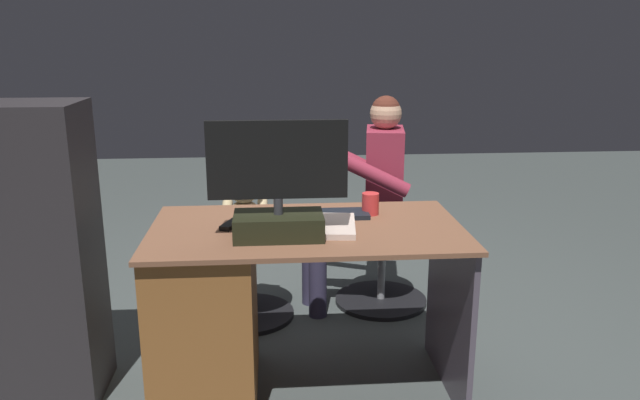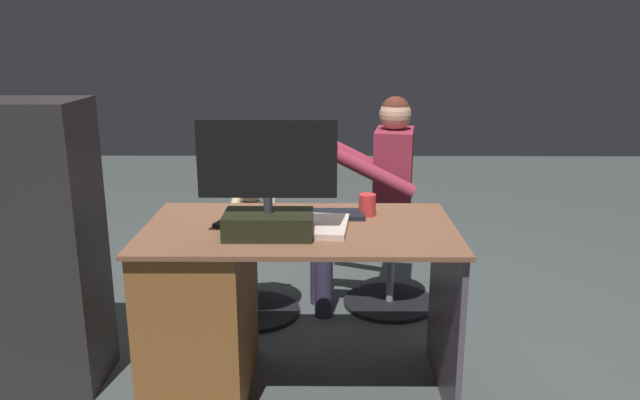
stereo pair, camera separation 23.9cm
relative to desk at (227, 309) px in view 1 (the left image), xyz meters
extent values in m
plane|color=#444B4A|center=(-0.34, -0.40, -0.40)|extent=(10.00, 10.00, 0.00)
cube|color=brown|center=(-0.34, 0.00, 0.35)|extent=(1.28, 0.73, 0.02)
cube|color=brown|center=(0.09, 0.00, -0.03)|extent=(0.41, 0.67, 0.73)
cube|color=#514855|center=(-0.96, 0.00, -0.03)|extent=(0.02, 0.65, 0.73)
cube|color=black|center=(-0.22, 0.12, 0.40)|extent=(0.35, 0.20, 0.09)
cylinder|color=#333338|center=(-0.22, 0.12, 0.48)|extent=(0.04, 0.04, 0.06)
cube|color=black|center=(-0.22, 0.12, 0.66)|extent=(0.53, 0.02, 0.30)
cube|color=#19598C|center=(-0.22, 0.11, 0.66)|extent=(0.49, 0.00, 0.27)
cube|color=black|center=(-0.41, -0.14, 0.37)|extent=(0.42, 0.14, 0.02)
ellipsoid|color=#1F2929|center=(-0.13, -0.16, 0.37)|extent=(0.06, 0.10, 0.04)
cylinder|color=red|center=(-0.63, -0.16, 0.40)|extent=(0.07, 0.07, 0.10)
cube|color=black|center=(-0.03, -0.04, 0.36)|extent=(0.10, 0.16, 0.02)
cube|color=beige|center=(-0.43, 0.03, 0.37)|extent=(0.25, 0.32, 0.02)
cylinder|color=black|center=(-0.05, -0.75, -0.38)|extent=(0.51, 0.51, 0.03)
cylinder|color=gray|center=(-0.05, -0.75, -0.18)|extent=(0.04, 0.04, 0.38)
cylinder|color=#393A49|center=(-0.05, -0.75, 0.04)|extent=(0.42, 0.42, 0.06)
ellipsoid|color=tan|center=(-0.05, -0.75, 0.17)|extent=(0.19, 0.16, 0.20)
sphere|color=tan|center=(-0.05, -0.75, 0.33)|extent=(0.15, 0.15, 0.15)
sphere|color=beige|center=(-0.05, -0.82, 0.32)|extent=(0.06, 0.06, 0.06)
sphere|color=tan|center=(-0.11, -0.75, 0.39)|extent=(0.06, 0.06, 0.06)
sphere|color=tan|center=(0.00, -0.75, 0.39)|extent=(0.06, 0.06, 0.06)
cylinder|color=tan|center=(-0.15, -0.79, 0.21)|extent=(0.06, 0.15, 0.10)
cylinder|color=tan|center=(0.04, -0.79, 0.21)|extent=(0.06, 0.15, 0.10)
cylinder|color=tan|center=(-0.10, -0.86, 0.10)|extent=(0.06, 0.12, 0.06)
cylinder|color=tan|center=(0.00, -0.86, 0.10)|extent=(0.06, 0.12, 0.06)
cylinder|color=black|center=(-0.82, -0.88, -0.38)|extent=(0.53, 0.53, 0.03)
cylinder|color=gray|center=(-0.82, -0.88, -0.18)|extent=(0.04, 0.04, 0.38)
cylinder|color=#58565B|center=(-0.82, -0.88, 0.04)|extent=(0.40, 0.40, 0.06)
cube|color=maroon|center=(-0.82, -0.88, 0.35)|extent=(0.25, 0.35, 0.55)
sphere|color=tan|center=(-0.82, -0.88, 0.71)|extent=(0.17, 0.17, 0.17)
sphere|color=#53261C|center=(-0.82, -0.88, 0.72)|extent=(0.16, 0.16, 0.16)
cylinder|color=maroon|center=(-0.70, -0.66, 0.43)|extent=(0.44, 0.15, 0.26)
cylinder|color=maroon|center=(-0.64, -1.05, 0.43)|extent=(0.44, 0.15, 0.26)
cylinder|color=#332F48|center=(-0.64, -0.76, 0.09)|extent=(0.41, 0.17, 0.11)
cylinder|color=#332F48|center=(-0.44, -0.73, -0.16)|extent=(0.10, 0.10, 0.47)
cylinder|color=#332F48|center=(-0.61, -0.94, 0.09)|extent=(0.41, 0.17, 0.11)
cylinder|color=#332F48|center=(-0.41, -0.90, -0.16)|extent=(0.10, 0.10, 0.47)
cube|color=#2A2629|center=(0.76, -0.07, 0.24)|extent=(0.44, 0.36, 1.26)
camera|label=1|loc=(-0.20, 2.43, 1.12)|focal=34.76mm
camera|label=2|loc=(-0.44, 2.43, 1.12)|focal=34.76mm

